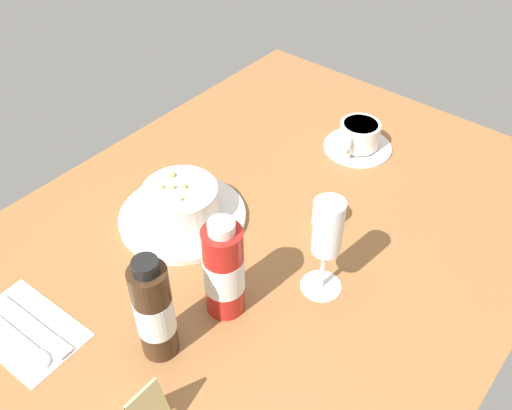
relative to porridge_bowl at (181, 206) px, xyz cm
name	(u,v)px	position (x,y,z in cm)	size (l,w,h in cm)	color
ground_plane	(273,235)	(-8.39, 14.40, -4.77)	(110.00, 84.00, 3.00)	brown
porridge_bowl	(181,206)	(0.00, 0.00, 0.00)	(22.89, 22.89, 7.94)	silver
cutlery_setting	(27,331)	(32.16, -0.46, -3.01)	(12.11, 18.30, 0.90)	silver
coffee_cup	(359,137)	(-38.68, 13.01, -0.55)	(14.17, 14.17, 6.04)	silver
creamer_jug	(326,212)	(-15.54, 20.51, -0.67)	(5.72, 4.74, 5.61)	silver
wine_glass	(327,234)	(-2.95, 28.31, 8.76)	(6.60, 6.60, 18.10)	white
sauce_bottle_red	(224,270)	(9.63, 19.08, 5.03)	(6.09, 6.09, 17.90)	#B21E19
sauce_bottle_brown	(154,311)	(21.20, 16.82, 5.27)	(5.42, 5.42, 18.55)	#382314
menu_card	(145,410)	(30.52, 24.47, 1.09)	(5.02, 5.09, 8.83)	tan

